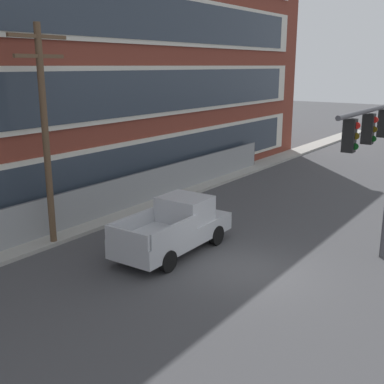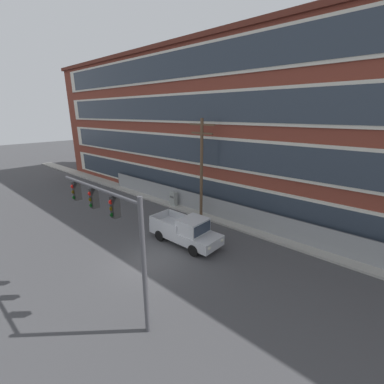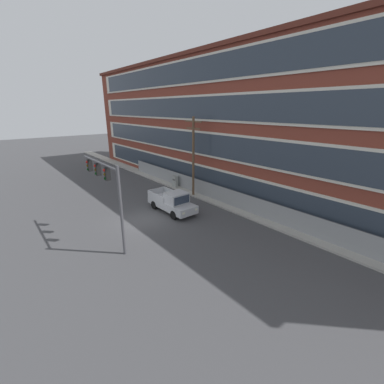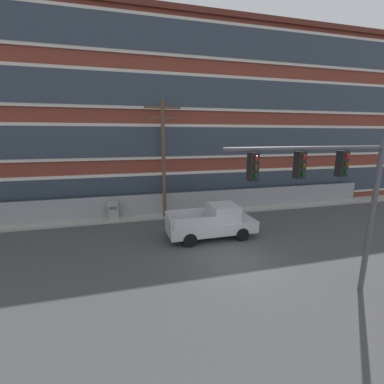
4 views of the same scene
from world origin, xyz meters
The scene contains 8 objects.
ground_plane centered at (0.00, 0.00, 0.00)m, with size 160.00×160.00×0.00m, color #424244.
sidewalk_building_side centered at (0.00, 8.42, 0.08)m, with size 80.00×1.63×0.16m, color #9E9B93.
brick_mill_building centered at (-2.83, 15.06, 7.58)m, with size 53.79×12.23×15.15m.
chain_link_fence centered at (-0.23, 8.61, 0.92)m, with size 32.64×0.06×1.80m.
traffic_signal_mast centered at (2.02, -3.38, 4.48)m, with size 6.29×0.43×6.09m.
pickup_truck_silver centered at (0.01, 3.40, 0.97)m, with size 5.49×2.19×2.07m.
utility_pole_near_corner centered at (-2.34, 7.85, 4.77)m, with size 2.53×0.26×8.59m.
electrical_cabinet centered at (-6.09, 8.06, 0.77)m, with size 0.73×0.42×1.53m.
Camera 2 is at (11.31, -8.69, 8.97)m, focal length 24.00 mm.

